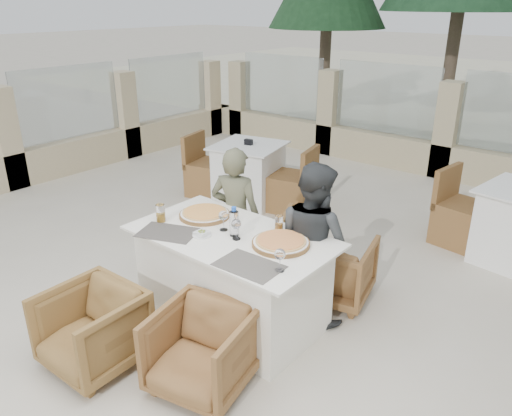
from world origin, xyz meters
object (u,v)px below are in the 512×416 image
Objects in this scene: dining_table at (232,278)px; wine_glass_corner at (280,259)px; pizza_right at (281,242)px; armchair_far_right at (336,269)px; wine_glass_near at (236,228)px; armchair_near_left at (92,329)px; armchair_far_left at (254,238)px; wine_glass_centre at (223,219)px; armchair_near_right at (202,351)px; beer_glass_left at (161,213)px; diner_right at (313,242)px; diner_left at (236,216)px; pizza_left at (205,213)px; bg_table_a at (249,174)px; olive_dish at (202,233)px; beer_glass_right at (279,223)px; water_bottle at (234,221)px.

dining_table is 8.70× the size of wine_glass_corner.
pizza_right reaches higher than armchair_far_right.
armchair_near_left is (-0.48, -1.01, -0.57)m from wine_glass_near.
wine_glass_centre is at bearing 89.64° from armchair_far_left.
beer_glass_left is at bearing 139.07° from armchair_near_right.
beer_glass_left is 0.23× the size of armchair_near_left.
dining_table is 3.72× the size of pizza_right.
wine_glass_near is at bearing -19.99° from dining_table.
diner_right is (0.55, 0.45, -0.20)m from wine_glass_centre.
diner_right is (0.85, -0.03, 0.02)m from diner_left.
beer_glass_left is at bearing 54.25° from diner_left.
pizza_left is 0.33m from wine_glass_centre.
dining_table is at bearing 59.25° from diner_right.
armchair_far_right is 2.42m from bg_table_a.
olive_dish is 0.18× the size of armchair_far_right.
wine_glass_corner is at bearing -4.10° from olive_dish.
beer_glass_left is at bearing -168.06° from wine_glass_near.
olive_dish reaches higher than bg_table_a.
armchair_far_left is (-0.52, 0.83, -0.56)m from wine_glass_near.
beer_glass_right is 0.20× the size of armchair_near_right.
diner_right is at bearing 40.87° from beer_glass_right.
beer_glass_right is at bearing 63.05° from armchair_near_left.
pizza_right reaches higher than armchair_far_left.
bg_table_a is at bearing 135.49° from beer_glass_right.
wine_glass_corner is at bearing -1.50° from beer_glass_left.
armchair_far_left is (-1.06, 1.01, -0.56)m from wine_glass_corner.
armchair_far_left is 1.71m from armchair_near_right.
diner_left is at bearing 72.73° from beer_glass_left.
diner_left is (0.21, 0.68, -0.20)m from beer_glass_left.
pizza_right is (0.82, -0.03, 0.00)m from pizza_left.
beer_glass_right is 1.58m from armchair_near_left.
armchair_near_right is (0.47, -0.74, -0.57)m from wine_glass_centre.
beer_glass_left is (-0.51, -0.20, -0.02)m from wine_glass_centre.
dining_table is at bearing 15.83° from beer_glass_left.
pizza_left is 3.85× the size of olive_dish.
wine_glass_corner is 0.11× the size of bg_table_a.
water_bottle is 0.67m from beer_glass_left.
wine_glass_centre is 1.67× the size of olive_dish.
beer_glass_left is (-0.69, -0.15, -0.02)m from wine_glass_near.
wine_glass_centre reaches higher than bg_table_a.
beer_glass_left is (-0.20, -0.30, 0.05)m from pizza_left.
beer_glass_left is at bearing 178.50° from wine_glass_corner.
pizza_left reaches higher than dining_table.
diner_right is at bearing 104.49° from wine_glass_corner.
wine_glass_near is at bearing 161.74° from wine_glass_corner.
wine_glass_centre is at bearing 162.05° from wine_glass_corner.
diner_left is 0.85m from diner_right.
armchair_near_right is at bearing 72.85° from armchair_far_right.
dining_table reaches higher than armchair_near_left.
beer_glass_right reaches higher than olive_dish.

